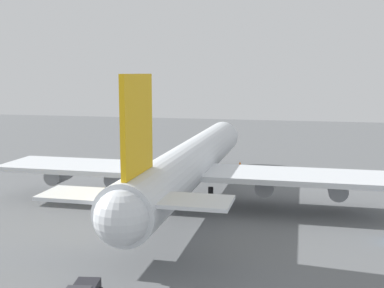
% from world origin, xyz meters
% --- Properties ---
extents(ground_plane, '(239.29, 239.29, 0.00)m').
position_xyz_m(ground_plane, '(0.00, 0.00, 0.00)').
color(ground_plane, slate).
extents(cargo_airplane, '(59.82, 53.43, 17.86)m').
position_xyz_m(cargo_airplane, '(-0.31, 0.00, 5.45)').
color(cargo_airplane, silver).
rests_on(cargo_airplane, ground_plane).
extents(catering_truck, '(5.05, 3.52, 2.24)m').
position_xyz_m(catering_truck, '(20.10, 3.82, 1.13)').
color(catering_truck, silver).
rests_on(catering_truck, ground_plane).
extents(safety_cone_nose, '(0.59, 0.59, 0.84)m').
position_xyz_m(safety_cone_nose, '(26.92, -3.46, 0.42)').
color(safety_cone_nose, orange).
rests_on(safety_cone_nose, ground_plane).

